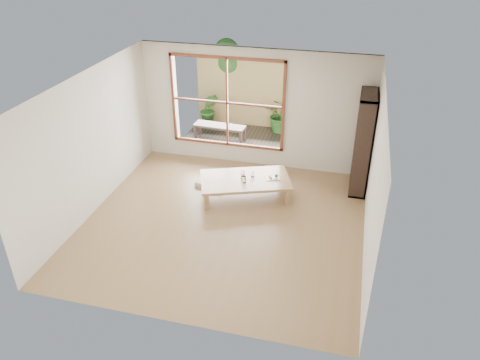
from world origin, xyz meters
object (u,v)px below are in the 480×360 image
object	(u,v)px
food_tray	(273,178)
low_table	(245,181)
bookshelf	(363,143)
garden_bench	(220,127)

from	to	relation	value
food_tray	low_table	bearing A→B (deg)	174.34
bookshelf	garden_bench	bearing A→B (deg)	156.19
bookshelf	food_tray	distance (m)	1.89
low_table	garden_bench	xyz separation A→B (m)	(-1.23, 2.38, 0.03)
low_table	food_tray	size ratio (longest dim) A/B	6.19
garden_bench	low_table	bearing A→B (deg)	-58.91
food_tray	garden_bench	bearing A→B (deg)	107.15
food_tray	garden_bench	xyz separation A→B (m)	(-1.77, 2.23, -0.04)
low_table	food_tray	bearing A→B (deg)	-4.97
food_tray	garden_bench	size ratio (longest dim) A/B	0.25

